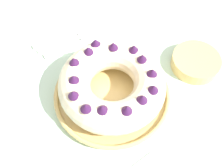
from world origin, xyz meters
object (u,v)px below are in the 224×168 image
Objects in this scene: bundt_cake at (112,84)px; cake_knife at (66,49)px; side_bowl at (196,62)px; fork at (71,40)px; serving_knife at (60,38)px; serving_dish at (112,95)px.

bundt_cake is 1.66× the size of cake_knife.
side_bowl is at bearing 87.43° from bundt_cake.
fork is 0.04m from serving_knife.
serving_dish reaches higher than fork.
serving_dish is at bearing -92.59° from side_bowl.
cake_knife is at bearing -166.50° from serving_dish.
fork is 1.36× the size of side_bowl.
cake_knife is (-0.21, -0.05, -0.01)m from serving_dish.
serving_dish is 0.24m from fork.
serving_dish is 1.51× the size of serving_knife.
cake_knife is at bearing -125.52° from side_bowl.
cake_knife is (0.03, -0.03, 0.00)m from fork.
bundt_cake reaches higher than serving_knife.
cake_knife is (-0.21, -0.05, -0.06)m from bundt_cake.
side_bowl is (0.01, 0.26, -0.05)m from bundt_cake.
cake_knife is (0.05, 0.00, -0.00)m from serving_knife.
serving_knife is at bearing -130.88° from side_bowl.
bundt_cake reaches higher than cake_knife.
serving_knife reaches higher than fork.
serving_knife is 1.48× the size of side_bowl.
serving_knife is (-0.26, -0.05, -0.06)m from bundt_cake.
bundt_cake is at bearing 13.08° from serving_knife.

